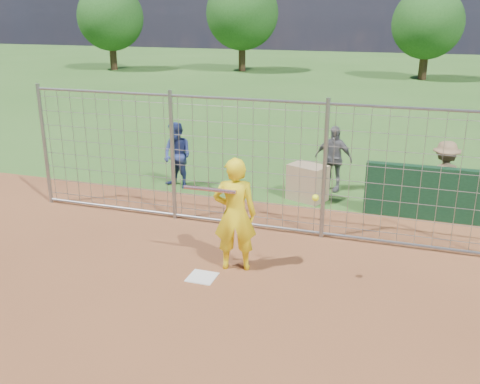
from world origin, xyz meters
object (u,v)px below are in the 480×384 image
(bystander_a, at_px, (177,156))
(equipment_bin, at_px, (308,182))
(batter, at_px, (235,215))
(bystander_b, at_px, (333,158))
(bystander_c, at_px, (444,178))

(bystander_a, height_order, equipment_bin, bystander_a)
(equipment_bin, bearing_deg, batter, -74.94)
(bystander_a, xyz_separation_m, bystander_b, (3.53, 0.96, -0.01))
(batter, bearing_deg, bystander_b, -116.13)
(bystander_b, relative_size, bystander_c, 1.00)
(batter, relative_size, equipment_bin, 2.35)
(bystander_c, bearing_deg, equipment_bin, -16.37)
(bystander_c, height_order, equipment_bin, bystander_c)
(equipment_bin, bearing_deg, bystander_a, -156.41)
(bystander_b, distance_m, equipment_bin, 1.02)
(bystander_b, height_order, bystander_c, bystander_c)
(bystander_a, distance_m, equipment_bin, 3.14)
(batter, height_order, bystander_c, batter)
(bystander_b, xyz_separation_m, equipment_bin, (-0.41, -0.86, -0.37))
(bystander_a, bearing_deg, bystander_c, 19.01)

